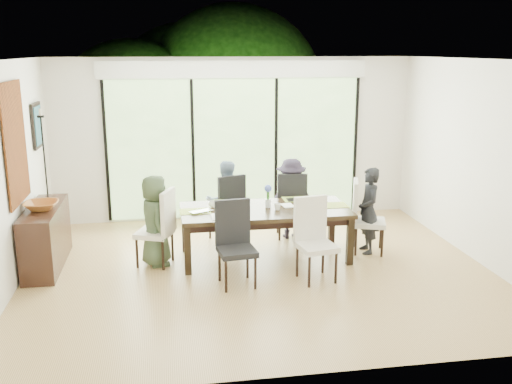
{
  "coord_description": "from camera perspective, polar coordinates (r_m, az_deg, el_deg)",
  "views": [
    {
      "loc": [
        -1.16,
        -6.9,
        2.83
      ],
      "look_at": [
        0.0,
        0.25,
        1.0
      ],
      "focal_mm": 40.0,
      "sensor_mm": 36.0,
      "label": 1
    }
  ],
  "objects": [
    {
      "name": "hyacinth_stems",
      "position": [
        7.77,
        1.21,
        -0.32
      ],
      "size": [
        0.04,
        0.04,
        0.15
      ],
      "primitive_type": "cylinder",
      "color": "#337226",
      "rests_on": "table_top"
    },
    {
      "name": "placemat_far_r",
      "position": [
        8.25,
        4.19,
        -0.71
      ],
      "size": [
        0.42,
        0.3,
        0.01
      ],
      "primitive_type": "cube",
      "color": "#86A139",
      "rests_on": "table_top"
    },
    {
      "name": "hyacinth_blooms",
      "position": [
        7.75,
        1.22,
        0.36
      ],
      "size": [
        0.1,
        0.1,
        0.1
      ],
      "primitive_type": "sphere",
      "color": "#546AD3",
      "rests_on": "table_top"
    },
    {
      "name": "foliage_right",
      "position": [
        12.47,
        6.56,
        6.85
      ],
      "size": [
        2.8,
        2.8,
        2.8
      ],
      "primitive_type": "sphere",
      "color": "#14380F",
      "rests_on": "ground"
    },
    {
      "name": "vase",
      "position": [
        7.8,
        1.21,
        -1.13
      ],
      "size": [
        0.08,
        0.08,
        0.11
      ],
      "primitive_type": "cylinder",
      "color": "silver",
      "rests_on": "table_top"
    },
    {
      "name": "placemat_paper",
      "position": [
        7.4,
        -2.88,
        -2.44
      ],
      "size": [
        0.42,
        0.3,
        0.01
      ],
      "primitive_type": "cube",
      "color": "white",
      "rests_on": "table_top"
    },
    {
      "name": "mullion_b",
      "position": [
        9.51,
        -6.32,
        4.22
      ],
      "size": [
        0.05,
        0.04,
        2.3
      ],
      "primitive_type": "cube",
      "color": "black",
      "rests_on": "wall_back"
    },
    {
      "name": "foliage_mid",
      "position": [
        12.84,
        -2.22,
        9.56
      ],
      "size": [
        4.0,
        4.0,
        4.0
      ],
      "primitive_type": "sphere",
      "color": "#14380F",
      "rests_on": "ground"
    },
    {
      "name": "placemat_right",
      "position": [
        7.98,
        7.64,
        -1.32
      ],
      "size": [
        0.42,
        0.3,
        0.01
      ],
      "primitive_type": "cube",
      "color": "#8F9F39",
      "rests_on": "table_top"
    },
    {
      "name": "chair_far_right",
      "position": [
        8.72,
        3.49,
        -1.19
      ],
      "size": [
        0.49,
        0.49,
        1.05
      ],
      "primitive_type": null,
      "rotation": [
        0.0,
        0.0,
        3.02
      ],
      "color": "black",
      "rests_on": "floor"
    },
    {
      "name": "placemat_far_l",
      "position": [
        8.08,
        -2.73,
        -1.0
      ],
      "size": [
        0.42,
        0.3,
        0.01
      ],
      "primitive_type": "cube",
      "color": "#85B23F",
      "rests_on": "table_top"
    },
    {
      "name": "chair_near_left",
      "position": [
        6.93,
        -1.92,
        -5.28
      ],
      "size": [
        0.49,
        0.49,
        1.05
      ],
      "primitive_type": null,
      "rotation": [
        0.0,
        0.0,
        0.12
      ],
      "color": "black",
      "rests_on": "floor"
    },
    {
      "name": "platter_base",
      "position": [
        7.4,
        -2.89,
        -2.33
      ],
      "size": [
        0.25,
        0.25,
        0.02
      ],
      "primitive_type": "cube",
      "color": "white",
      "rests_on": "table_top"
    },
    {
      "name": "table_leg_fl",
      "position": [
        7.36,
        -6.86,
        -5.79
      ],
      "size": [
        0.09,
        0.09,
        0.66
      ],
      "primitive_type": "cube",
      "color": "black",
      "rests_on": "floor"
    },
    {
      "name": "placemat_left",
      "position": [
        7.66,
        -6.11,
        -1.93
      ],
      "size": [
        0.42,
        0.3,
        0.01
      ],
      "primitive_type": "cube",
      "color": "#96AC3D",
      "rests_on": "table_top"
    },
    {
      "name": "platter_snacks",
      "position": [
        7.39,
        -2.89,
        -2.2
      ],
      "size": [
        0.19,
        0.19,
        0.01
      ],
      "primitive_type": "cube",
      "color": "orange",
      "rests_on": "table_top"
    },
    {
      "name": "cup_b",
      "position": [
        7.68,
        2.14,
        -1.48
      ],
      "size": [
        0.12,
        0.12,
        0.09
      ],
      "primitive_type": "imported",
      "rotation": [
        0.0,
        0.0,
        1.86
      ],
      "color": "white",
      "rests_on": "table_top"
    },
    {
      "name": "table_leg_fr",
      "position": [
        7.74,
        9.39,
        -4.88
      ],
      "size": [
        0.09,
        0.09,
        0.66
      ],
      "primitive_type": "cube",
      "color": "black",
      "rests_on": "floor"
    },
    {
      "name": "wall_right",
      "position": [
        8.2,
        21.58,
        2.77
      ],
      "size": [
        0.02,
        5.0,
        2.7
      ],
      "primitive_type": "cube",
      "color": "silver",
      "rests_on": "floor"
    },
    {
      "name": "glass_doors",
      "position": [
        9.58,
        -2.13,
        4.37
      ],
      "size": [
        4.2,
        0.02,
        2.3
      ],
      "primitive_type": "cube",
      "color": "#598C3F",
      "rests_on": "wall_back"
    },
    {
      "name": "laptop",
      "position": [
        7.56,
        -5.31,
        -2.03
      ],
      "size": [
        0.37,
        0.32,
        0.02
      ],
      "primitive_type": "imported",
      "rotation": [
        0.0,
        0.0,
        0.45
      ],
      "color": "silver",
      "rests_on": "table_top"
    },
    {
      "name": "art_canvas",
      "position": [
        8.85,
        -20.93,
        6.24
      ],
      "size": [
        0.01,
        0.45,
        0.55
      ],
      "primitive_type": "cube",
      "color": "#194250",
      "rests_on": "wall_left"
    },
    {
      "name": "tablet_far_l",
      "position": [
        8.04,
        -1.98,
        -1.01
      ],
      "size": [
        0.25,
        0.17,
        0.01
      ],
      "primitive_type": "cube",
      "color": "black",
      "rests_on": "table_top"
    },
    {
      "name": "wall_left",
      "position": [
        7.3,
        -23.69,
        1.27
      ],
      "size": [
        0.02,
        5.0,
        2.7
      ],
      "primitive_type": "cube",
      "color": "silver",
      "rests_on": "floor"
    },
    {
      "name": "tablet_far_r",
      "position": [
        8.19,
        3.93,
        -0.76
      ],
      "size": [
        0.23,
        0.16,
        0.01
      ],
      "primitive_type": "cube",
      "color": "black",
      "rests_on": "table_top"
    },
    {
      "name": "wall_back",
      "position": [
        9.6,
        -2.16,
        5.3
      ],
      "size": [
        6.0,
        0.02,
        2.7
      ],
      "primitive_type": "cube",
      "color": "silver",
      "rests_on": "floor"
    },
    {
      "name": "chair_far_left",
      "position": [
        8.56,
        -3.06,
        -1.47
      ],
      "size": [
        0.57,
        0.57,
        1.05
      ],
      "primitive_type": null,
      "rotation": [
        0.0,
        0.0,
        3.51
      ],
      "color": "black",
      "rests_on": "floor"
    },
    {
      "name": "foliage_left",
      "position": [
        12.2,
        -12.25,
        7.31
      ],
      "size": [
        3.2,
        3.2,
        3.2
      ],
      "primitive_type": "sphere",
      "color": "#14380F",
      "rests_on": "ground"
    },
    {
      "name": "table_apron",
      "position": [
        7.79,
        0.91,
        -2.46
      ],
      "size": [
        2.09,
        0.86,
        0.1
      ],
      "primitive_type": "cube",
      "color": "black",
      "rests_on": "floor"
    },
    {
      "name": "cup_a",
      "position": [
        7.81,
        -4.35,
        -1.25
      ],
      "size": [
        0.17,
        0.17,
        0.09
      ],
      "primitive_type": "imported",
      "rotation": [
        0.0,
        0.0,
        0.9
      ],
      "color": "white",
      "rests_on": "table_top"
    },
    {
      "name": "bowl",
      "position": [
        7.84,
        -20.67,
        -1.28
      ],
      "size": [
        0.43,
        0.43,
        0.1
      ],
      "primitive_type": "imported",
      "color": "#985221",
      "rests_on": "sideboard"
    },
    {
      "name": "rail_top",
      "position": [
        11.39,
        -3.18,
        2.61
      ],
      "size": [
        6.0,
        0.08,
        0.06
      ],
      "primitive_type": "cube",
      "color": "#533223",
      "rests_on": "deck"
    },
    {
      "name": "table_leg_br",
      "position": [
        8.52,
        7.57,
        -3.03
      ],
      "size": [
        0.09,
        0.09,
        0.66
      ],
      "primitive_type": "cube",
      "color": "black",
      "rests_on": "floor"
    },
    {
      "name": "person_far_right",
      "position": [
        8.68,
        3.52,
        -0.65
      ],
      "size": [
        0.58,
        0.38,
        1.23
      ],
      "primitive_type": "imported",
      "rotation": [
        0.0,
        0.0,
        3.17
      ],
      "color": "#241D2C",
      "rests_on": "floor"
    },
    {
      "name": "book",
      "position": [
        7.85,
        2.64,
        -1.41
      ],
      "size": [
        0.18,
        0.23,
        0.02
      ],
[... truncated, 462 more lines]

